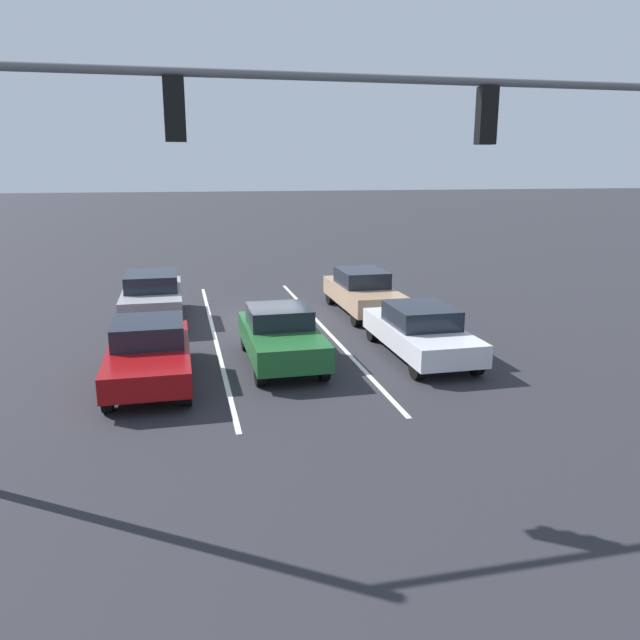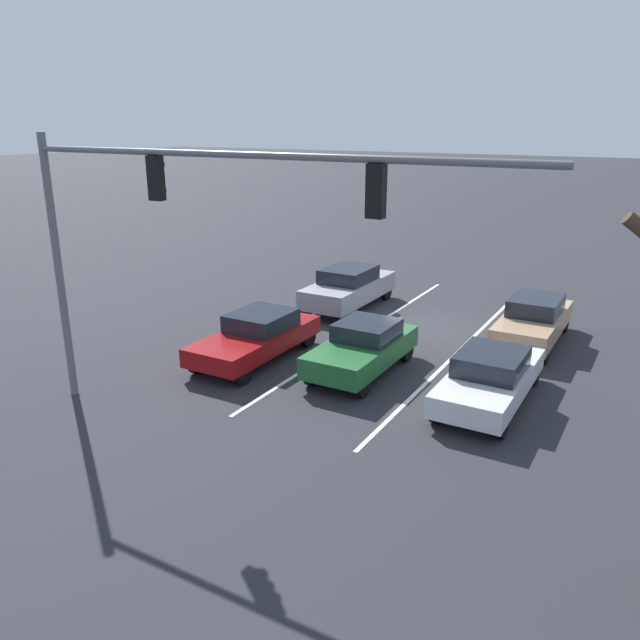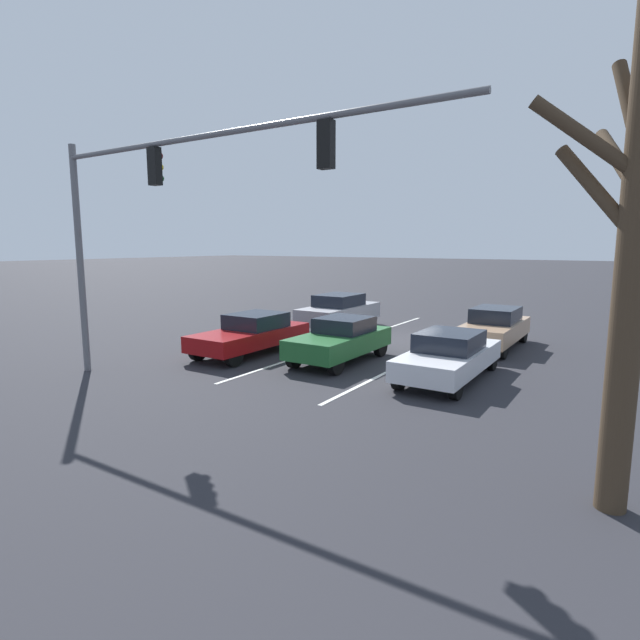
# 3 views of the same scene
# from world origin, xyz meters

# --- Properties ---
(ground_plane) EXTENTS (240.00, 240.00, 0.00)m
(ground_plane) POSITION_xyz_m (0.00, 0.00, 0.00)
(ground_plane) COLOR #28282D
(lane_stripe_left_divider) EXTENTS (0.12, 15.24, 0.01)m
(lane_stripe_left_divider) POSITION_xyz_m (-1.75, 1.62, 0.01)
(lane_stripe_left_divider) COLOR silver
(lane_stripe_left_divider) RESTS_ON ground_plane
(lane_stripe_center_divider) EXTENTS (0.12, 15.24, 0.01)m
(lane_stripe_center_divider) POSITION_xyz_m (1.75, 1.62, 0.01)
(lane_stripe_center_divider) COLOR silver
(lane_stripe_center_divider) RESTS_ON ground_plane
(car_maroon_rightlane_front) EXTENTS (1.89, 4.75, 1.44)m
(car_maroon_rightlane_front) POSITION_xyz_m (3.52, 5.57, 0.74)
(car_maroon_rightlane_front) COLOR maroon
(car_maroon_rightlane_front) RESTS_ON ground_plane
(car_darkgreen_midlane_front) EXTENTS (1.81, 4.26, 1.47)m
(car_darkgreen_midlane_front) POSITION_xyz_m (0.20, 4.91, 0.76)
(car_darkgreen_midlane_front) COLOR #1E5928
(car_darkgreen_midlane_front) RESTS_ON ground_plane
(car_silver_leftlane_front) EXTENTS (1.82, 4.70, 1.41)m
(car_silver_leftlane_front) POSITION_xyz_m (-3.60, 5.15, 0.72)
(car_silver_leftlane_front) COLOR silver
(car_silver_leftlane_front) RESTS_ON ground_plane
(car_gray_rightlane_second) EXTENTS (1.90, 4.78, 1.62)m
(car_gray_rightlane_second) POSITION_xyz_m (3.62, -0.78, 0.84)
(car_gray_rightlane_second) COLOR gray
(car_gray_rightlane_second) RESTS_ON ground_plane
(car_tan_leftlane_second) EXTENTS (1.74, 4.71, 1.53)m
(car_tan_leftlane_second) POSITION_xyz_m (-3.57, -0.21, 0.79)
(car_tan_leftlane_second) COLOR tan
(car_tan_leftlane_second) RESTS_ON ground_plane
(traffic_signal_gantry) EXTENTS (12.12, 0.37, 6.82)m
(traffic_signal_gantry) POSITION_xyz_m (2.58, 10.23, 5.10)
(traffic_signal_gantry) COLOR slate
(traffic_signal_gantry) RESTS_ON ground_plane
(bare_tree_near) EXTENTS (1.65, 2.18, 7.06)m
(bare_tree_near) POSITION_xyz_m (-7.92, 10.87, 3.82)
(bare_tree_near) COLOR #423323
(bare_tree_near) RESTS_ON ground_plane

